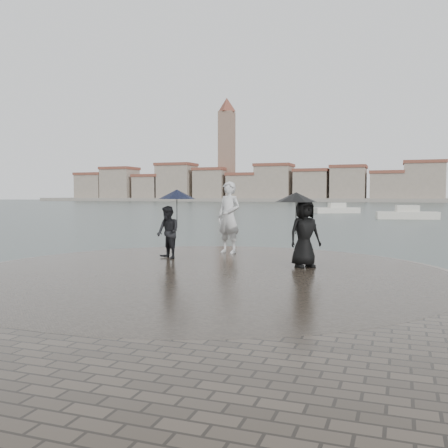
% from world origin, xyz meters
% --- Properties ---
extents(ground, '(400.00, 400.00, 0.00)m').
position_xyz_m(ground, '(0.00, 0.00, 0.00)').
color(ground, '#2B3835').
rests_on(ground, ground).
extents(kerb_ring, '(12.50, 12.50, 0.32)m').
position_xyz_m(kerb_ring, '(0.00, 3.50, 0.16)').
color(kerb_ring, gray).
rests_on(kerb_ring, ground).
extents(quay_tip, '(11.90, 11.90, 0.36)m').
position_xyz_m(quay_tip, '(0.00, 3.50, 0.18)').
color(quay_tip, '#2D261E').
rests_on(quay_tip, ground).
extents(statue, '(0.98, 0.80, 2.31)m').
position_xyz_m(statue, '(-0.71, 7.26, 1.52)').
color(statue, silver).
rests_on(statue, quay_tip).
extents(visitor_left, '(1.28, 1.11, 2.04)m').
position_xyz_m(visitor_left, '(-1.87, 5.37, 1.51)').
color(visitor_left, black).
rests_on(visitor_left, quay_tip).
extents(visitor_right, '(1.31, 1.15, 1.95)m').
position_xyz_m(visitor_right, '(2.11, 4.93, 1.50)').
color(visitor_right, black).
rests_on(visitor_right, quay_tip).
extents(far_skyline, '(260.00, 20.00, 37.00)m').
position_xyz_m(far_skyline, '(-6.29, 160.71, 5.61)').
color(far_skyline, gray).
rests_on(far_skyline, ground).
extents(boats, '(25.91, 24.28, 1.50)m').
position_xyz_m(boats, '(6.81, 44.05, 0.38)').
color(boats, beige).
rests_on(boats, ground).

